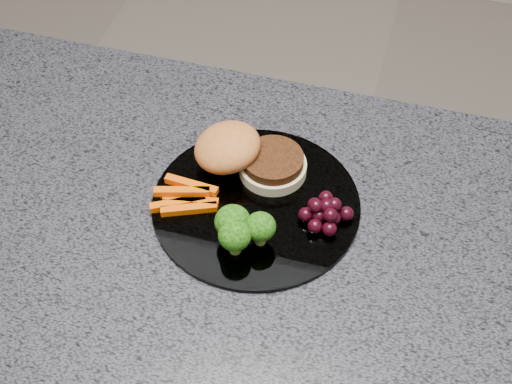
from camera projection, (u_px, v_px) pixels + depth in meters
countertop at (281, 260)px, 0.86m from camera, size 1.20×0.60×0.04m
plate at (256, 204)px, 0.89m from camera, size 0.26×0.26×0.01m
burger at (244, 156)px, 0.91m from camera, size 0.15×0.10×0.05m
carrot_sticks at (187, 197)px, 0.88m from camera, size 0.08×0.06×0.02m
broccoli at (241, 228)px, 0.82m from camera, size 0.07×0.06×0.05m
grape_bunch at (325, 212)px, 0.86m from camera, size 0.07×0.05×0.03m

